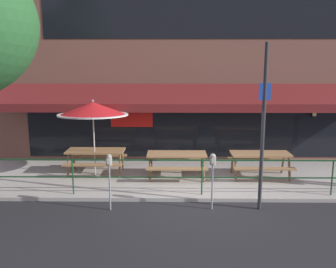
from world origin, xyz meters
TOP-DOWN VIEW (x-y plane):
  - ground_plane at (0.00, 0.00)m, footprint 120.00×120.00m
  - patio_deck at (0.00, 2.00)m, footprint 15.00×4.00m
  - restaurant_building at (0.00, 4.22)m, footprint 15.00×1.60m
  - patio_railing at (0.00, 0.30)m, footprint 13.84×0.04m
  - picnic_table_left at (-3.22, 2.20)m, footprint 1.80×1.42m
  - picnic_table_centre at (-0.66, 1.80)m, footprint 1.80×1.42m
  - picnic_table_right at (1.90, 1.85)m, footprint 1.80×1.42m
  - patio_umbrella_left at (-3.22, 2.02)m, footprint 2.14×2.14m
  - parking_meter_near at (-2.32, -0.56)m, footprint 0.15×0.16m
  - parking_meter_far at (0.19, -0.47)m, footprint 0.15×0.16m
  - street_sign_pole at (1.37, -0.45)m, footprint 0.28×0.09m

SIDE VIEW (x-z plane):
  - ground_plane at x=0.00m, z-range 0.00..0.00m
  - patio_deck at x=0.00m, z-range 0.00..0.10m
  - picnic_table_left at x=-3.22m, z-range 0.33..1.08m
  - picnic_table_centre at x=-0.66m, z-range 0.33..1.08m
  - picnic_table_right at x=1.90m, z-range 0.33..1.08m
  - patio_railing at x=0.00m, z-range 0.32..1.28m
  - parking_meter_near at x=-2.32m, z-range 0.44..1.86m
  - parking_meter_far at x=0.19m, z-range 0.44..1.86m
  - street_sign_pole at x=1.37m, z-range 0.06..4.11m
  - patio_umbrella_left at x=-3.22m, z-range 0.99..3.37m
  - restaurant_building at x=0.00m, z-range -0.02..7.23m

